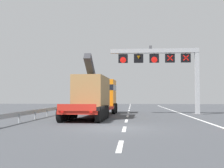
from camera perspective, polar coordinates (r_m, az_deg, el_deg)
name	(u,v)px	position (r m, az deg, el deg)	size (l,w,h in m)	color
ground	(115,128)	(16.64, 0.69, -8.78)	(112.00, 112.00, 0.00)	#424449
lane_markings	(129,109)	(40.81, 3.43, -5.08)	(0.20, 63.12, 0.01)	silver
edge_line_right	(186,115)	(29.04, 14.50, -6.03)	(0.20, 63.00, 0.01)	silver
overhead_lane_gantry	(166,62)	(30.24, 10.70, 4.34)	(9.36, 0.90, 7.11)	#9EA0A5
heavy_haul_truck_red	(97,95)	(27.28, -3.06, -2.17)	(3.52, 14.15, 5.30)	red
guardrail_left	(52,109)	(28.72, -11.93, -4.98)	(0.13, 26.17, 0.76)	#999EA3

